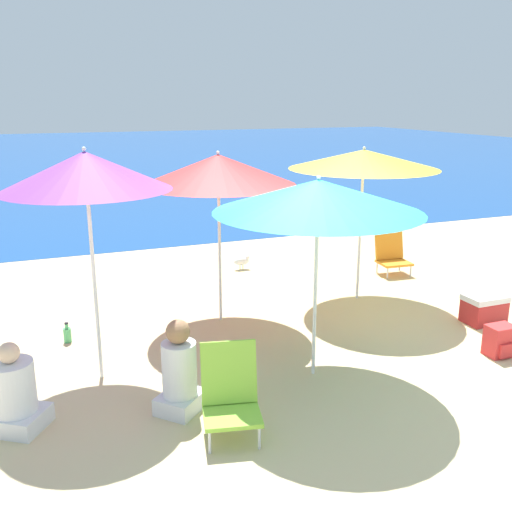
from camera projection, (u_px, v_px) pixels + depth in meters
name	position (u px, v px, depth m)	size (l,w,h in m)	color
ground_plane	(341.00, 377.00, 5.81)	(60.00, 60.00, 0.00)	#D1BA89
sea_water	(89.00, 154.00, 28.97)	(60.00, 40.00, 0.01)	#19478C
beach_umbrella_red	(218.00, 170.00, 6.80)	(1.88, 1.88, 2.14)	white
beach_umbrella_purple	(86.00, 171.00, 5.25)	(1.58, 1.58, 2.31)	white
beach_umbrella_yellow	(364.00, 159.00, 7.58)	(2.01, 2.01, 2.12)	white
beach_umbrella_teal	(318.00, 196.00, 5.39)	(2.02, 2.02, 2.04)	white
beach_chair_lime	(230.00, 392.00, 4.76)	(0.57, 0.58, 0.77)	silver
beach_chair_orange	(391.00, 253.00, 9.19)	(0.52, 0.52, 0.72)	silver
person_seated_near	(180.00, 374.00, 5.09)	(0.53, 0.53, 0.88)	silver
person_seated_far	(14.00, 395.00, 4.83)	(0.62, 0.60, 0.79)	silver
backpack_red	(500.00, 341.00, 6.25)	(0.30, 0.25, 0.35)	red
water_bottle	(67.00, 334.00, 6.61)	(0.09, 0.09, 0.24)	#4CB266
cooler_box	(484.00, 309.00, 7.17)	(0.50, 0.35, 0.36)	#B72828
seagull	(242.00, 261.00, 9.43)	(0.27, 0.11, 0.23)	gold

